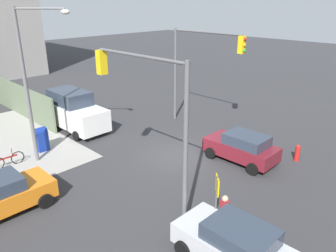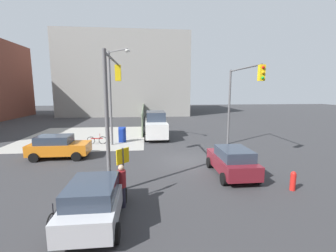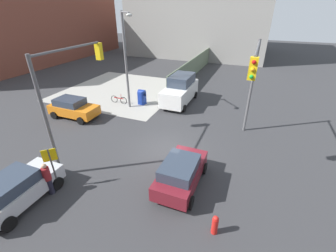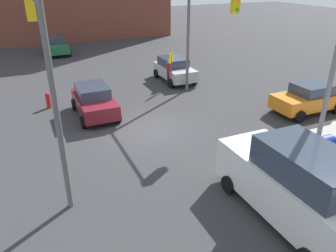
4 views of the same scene
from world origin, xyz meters
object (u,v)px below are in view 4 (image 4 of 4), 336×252
van_white_delivery (296,184)px  coupe_green (57,45)px  fire_hydrant (48,100)px  coupe_maroon (94,101)px  traffic_signal_nw_corner (204,22)px  street_lamp_corner (328,43)px  sedan_silver (174,69)px  traffic_signal_se_corner (43,55)px  hatchback_orange (309,98)px  pedestrian_crossing (169,73)px  mailbox_blue (323,151)px  bicycle_at_crosswalk (191,74)px

van_white_delivery → coupe_green: bearing=-172.1°
fire_hydrant → coupe_maroon: coupe_maroon is taller
traffic_signal_nw_corner → fire_hydrant: traffic_signal_nw_corner is taller
street_lamp_corner → sedan_silver: (-11.74, -0.88, -3.86)m
traffic_signal_se_corner → van_white_delivery: traffic_signal_se_corner is taller
street_lamp_corner → hatchback_orange: (-3.37, 3.45, -3.86)m
coupe_maroon → pedestrian_crossing: (-2.94, 5.80, 0.10)m
traffic_signal_nw_corner → pedestrian_crossing: 4.93m
mailbox_blue → coupe_green: 26.17m
traffic_signal_se_corner → hatchback_orange: bearing=93.3°
coupe_maroon → van_white_delivery: bearing=19.3°
traffic_signal_nw_corner → van_white_delivery: size_ratio=1.20×
street_lamp_corner → fire_hydrant: bearing=-135.6°
street_lamp_corner → mailbox_blue: (1.26, -0.54, -3.94)m
traffic_signal_se_corner → sedan_silver: (-9.15, 9.17, -3.80)m
mailbox_blue → sedan_silver: sedan_silver is taller
coupe_maroon → pedestrian_crossing: 6.50m
traffic_signal_nw_corner → van_white_delivery: 11.38m
traffic_signal_nw_corner → street_lamp_corner: bearing=7.9°
traffic_signal_se_corner → sedan_silver: 13.50m
mailbox_blue → street_lamp_corner: bearing=156.8°
street_lamp_corner → van_white_delivery: bearing=-51.0°
sedan_silver → pedestrian_crossing: pedestrian_crossing is taller
hatchback_orange → coupe_green: same height
mailbox_blue → traffic_signal_se_corner: bearing=-112.1°
traffic_signal_nw_corner → pedestrian_crossing: size_ratio=3.60×
mailbox_blue → hatchback_orange: bearing=139.3°
fire_hydrant → van_white_delivery: 14.31m
traffic_signal_nw_corner → traffic_signal_se_corner: 10.26m
hatchback_orange → sedan_silver: size_ratio=1.05×
hatchback_orange → van_white_delivery: size_ratio=0.75×
street_lamp_corner → coupe_maroon: size_ratio=2.05×
traffic_signal_se_corner → pedestrian_crossing: traffic_signal_se_corner is taller
street_lamp_corner → fire_hydrant: (-9.94, -9.74, -4.22)m
mailbox_blue → coupe_maroon: 11.45m
hatchback_orange → traffic_signal_nw_corner: bearing=-132.7°
pedestrian_crossing → hatchback_orange: bearing=17.5°
pedestrian_crossing → bicycle_at_crosswalk: 2.49m
hatchback_orange → coupe_green: 23.32m
street_lamp_corner → hatchback_orange: 6.17m
mailbox_blue → bicycle_at_crosswalk: size_ratio=0.82×
pedestrian_crossing → traffic_signal_se_corner: bearing=-63.2°
fire_hydrant → coupe_green: bearing=170.8°
traffic_signal_nw_corner → hatchback_orange: (4.14, 4.49, -3.76)m
fire_hydrant → pedestrian_crossing: 8.05m
traffic_signal_se_corner → coupe_green: bearing=173.1°
traffic_signal_se_corner → sedan_silver: size_ratio=1.70×
fire_hydrant → van_white_delivery: van_white_delivery is taller
street_lamp_corner → traffic_signal_nw_corner: bearing=-172.1°
coupe_green → traffic_signal_se_corner: bearing=-6.9°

